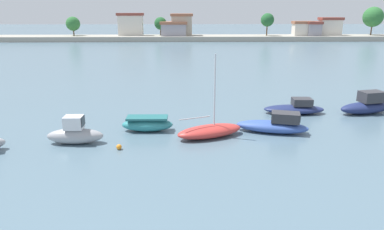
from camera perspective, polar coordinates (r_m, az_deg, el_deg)
moored_boat_2 at (r=25.14m, az=-18.19°, el=-2.85°), size 3.75×1.22×1.91m
moored_boat_3 at (r=26.58m, az=-7.15°, el=-1.44°), size 3.77×1.51×1.10m
moored_boat_4 at (r=25.17m, az=2.87°, el=-2.55°), size 5.15×3.39×5.83m
moored_boat_5 at (r=26.70m, az=13.07°, el=-1.55°), size 5.41×2.84×1.56m
moored_boat_6 at (r=32.02m, az=16.16°, el=1.05°), size 5.24×2.06×1.35m
moored_boat_7 at (r=34.23m, az=26.17°, el=1.42°), size 5.05×2.66×1.93m
mooring_buoy_0 at (r=23.52m, az=-11.60°, el=-5.02°), size 0.35×0.35×0.35m
distant_shoreline at (r=102.72m, az=0.86°, el=13.02°), size 128.13×9.32×9.14m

